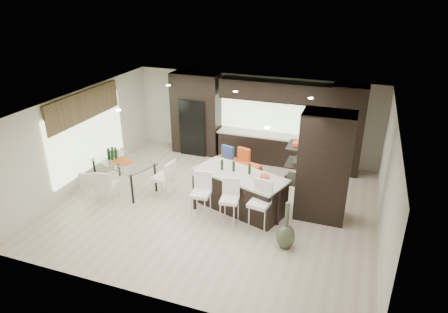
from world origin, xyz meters
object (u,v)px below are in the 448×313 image
at_px(stool_right, 259,212).
at_px(chair_far, 91,185).
at_px(stool_left, 201,202).
at_px(stool_mid, 229,208).
at_px(floor_vase, 286,225).
at_px(chair_end, 163,180).
at_px(kitchen_island, 240,191).
at_px(bench, 236,171).
at_px(dining_table, 125,175).
at_px(chair_near, 108,187).

bearing_deg(stool_right, chair_far, -171.90).
bearing_deg(stool_left, stool_mid, -4.52).
bearing_deg(chair_far, floor_vase, -19.91).
bearing_deg(stool_right, chair_end, 172.88).
bearing_deg(kitchen_island, chair_end, -159.90).
distance_m(bench, chair_far, 4.07).
bearing_deg(stool_mid, chair_far, 172.50).
bearing_deg(stool_left, bench, 81.49).
relative_size(kitchen_island, stool_right, 2.30).
xyz_separation_m(stool_mid, chair_end, (-2.14, 0.76, 0.00)).
xyz_separation_m(bench, dining_table, (-2.76, -1.59, 0.14)).
bearing_deg(chair_near, bench, 30.55).
xyz_separation_m(stool_left, chair_end, (-1.41, 0.77, -0.02)).
xyz_separation_m(stool_left, stool_right, (1.45, -0.01, 0.02)).
height_order(floor_vase, chair_end, floor_vase).
height_order(bench, dining_table, dining_table).
xyz_separation_m(dining_table, chair_far, (-0.55, -0.78, -0.04)).
bearing_deg(stool_mid, floor_vase, -23.69).
distance_m(stool_right, dining_table, 4.15).
relative_size(chair_far, chair_end, 0.81).
bearing_deg(kitchen_island, stool_right, -30.45).
xyz_separation_m(stool_mid, stool_right, (0.73, -0.02, 0.04)).
bearing_deg(dining_table, stool_left, 1.80).
xyz_separation_m(kitchen_island, dining_table, (-3.35, -0.06, -0.07)).
xyz_separation_m(stool_right, bench, (-1.32, 2.36, -0.23)).
relative_size(floor_vase, chair_far, 1.46).
relative_size(stool_left, dining_table, 0.57).
relative_size(stool_mid, stool_right, 0.92).
distance_m(stool_left, chair_far, 3.18).
height_order(floor_vase, dining_table, floor_vase).
relative_size(stool_mid, bench, 0.65).
distance_m(kitchen_island, dining_table, 3.35).
distance_m(stool_right, chair_near, 4.08).
distance_m(stool_mid, dining_table, 3.44).
bearing_deg(bench, kitchen_island, -52.60).
bearing_deg(chair_far, chair_end, 8.17).
bearing_deg(dining_table, chair_end, 18.13).
bearing_deg(stool_mid, stool_right, -9.22).
bearing_deg(bench, chair_end, -118.12).
bearing_deg(chair_far, chair_near, -19.13).
distance_m(stool_mid, stool_right, 0.73).
distance_m(stool_mid, floor_vase, 1.50).
relative_size(stool_left, chair_far, 1.29).
relative_size(kitchen_island, chair_end, 2.49).
bearing_deg(stool_right, bench, 127.26).
bearing_deg(stool_right, stool_left, -172.24).
bearing_deg(stool_mid, stool_left, 173.01).
bearing_deg(floor_vase, chair_far, 175.85).
xyz_separation_m(bench, floor_vase, (2.03, -2.76, 0.28)).
distance_m(stool_mid, bench, 2.43).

